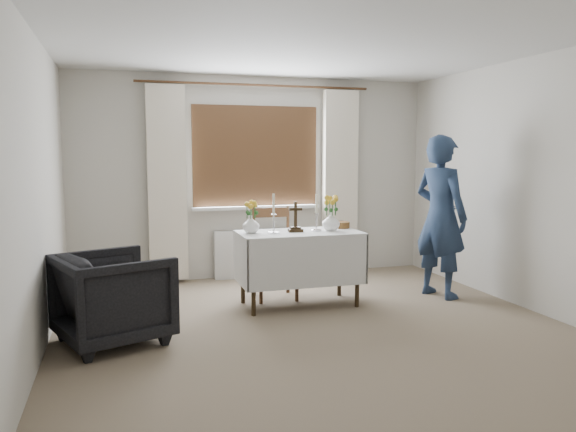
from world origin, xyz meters
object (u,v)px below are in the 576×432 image
object	(u,v)px
armchair	(114,298)
flower_vase_right	(331,222)
wooden_cross	(295,217)
person	(441,217)
altar_table	(299,269)
wooden_chair	(275,253)
flower_vase_left	(251,224)

from	to	relation	value
armchair	flower_vase_right	xyz separation A→B (m)	(2.16, 0.64, 0.48)
armchair	wooden_cross	xyz separation A→B (m)	(1.78, 0.67, 0.54)
person	wooden_cross	xyz separation A→B (m)	(-1.61, 0.11, 0.04)
altar_table	wooden_chair	distance (m)	0.40
wooden_chair	wooden_cross	bearing A→B (deg)	-65.93
person	flower_vase_left	world-z (taller)	person
wooden_chair	flower_vase_left	world-z (taller)	wooden_chair
armchair	person	xyz separation A→B (m)	(3.39, 0.56, 0.50)
altar_table	flower_vase_left	world-z (taller)	flower_vase_left
person	wooden_cross	size ratio (longest dim) A/B	5.68
flower_vase_left	flower_vase_right	xyz separation A→B (m)	(0.83, -0.07, 0.01)
flower_vase_right	wooden_cross	bearing A→B (deg)	175.89
person	flower_vase_left	distance (m)	2.07
altar_table	flower_vase_right	world-z (taller)	flower_vase_right
wooden_chair	wooden_cross	distance (m)	0.55
flower_vase_left	flower_vase_right	bearing A→B (deg)	-4.75
flower_vase_left	armchair	bearing A→B (deg)	-151.80
wooden_cross	flower_vase_left	world-z (taller)	wooden_cross
armchair	flower_vase_left	size ratio (longest dim) A/B	4.70
wooden_chair	flower_vase_right	size ratio (longest dim) A/B	5.17
person	wooden_chair	bearing A→B (deg)	55.87
altar_table	person	xyz separation A→B (m)	(1.57, -0.09, 0.50)
wooden_cross	flower_vase_left	xyz separation A→B (m)	(-0.45, 0.04, -0.07)
flower_vase_left	wooden_cross	bearing A→B (deg)	-5.28
wooden_cross	flower_vase_right	world-z (taller)	wooden_cross
person	flower_vase_right	distance (m)	1.24
armchair	person	distance (m)	3.47
person	flower_vase_right	world-z (taller)	person
wooden_cross	flower_vase_right	bearing A→B (deg)	2.66
altar_table	armchair	bearing A→B (deg)	-160.30
flower_vase_right	wooden_chair	bearing A→B (deg)	144.94
altar_table	person	bearing A→B (deg)	-3.40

